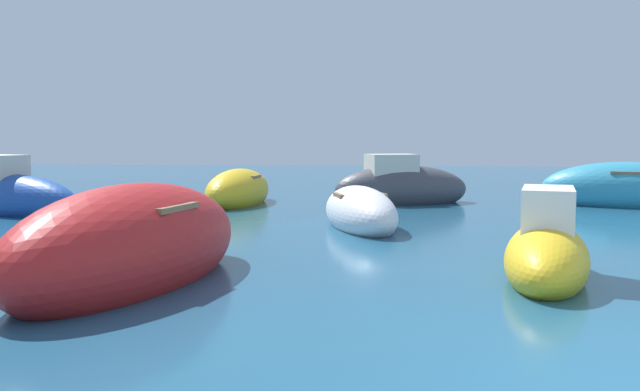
# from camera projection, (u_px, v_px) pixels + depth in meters

# --- Properties ---
(moored_boat_1) EXTENTS (2.94, 5.18, 1.77)m
(moored_boat_1) POSITION_uv_depth(u_px,v_px,m) (132.00, 247.00, 9.18)
(moored_boat_1) COLOR #B21E1E
(moored_boat_1) RESTS_ON ground
(moored_boat_3) EXTENTS (5.02, 3.13, 1.83)m
(moored_boat_3) POSITION_uv_depth(u_px,v_px,m) (7.00, 196.00, 17.42)
(moored_boat_3) COLOR #1E479E
(moored_boat_3) RESTS_ON ground
(moored_boat_4) EXTENTS (4.46, 2.91, 1.82)m
(moored_boat_4) POSITION_uv_depth(u_px,v_px,m) (401.00, 188.00, 20.01)
(moored_boat_4) COLOR #3F3F47
(moored_boat_4) RESTS_ON ground
(moored_boat_6) EXTENTS (2.35, 3.96, 1.19)m
(moored_boat_6) POSITION_uv_depth(u_px,v_px,m) (360.00, 213.00, 14.70)
(moored_boat_6) COLOR white
(moored_boat_6) RESTS_ON ground
(moored_boat_7) EXTENTS (5.11, 3.12, 1.65)m
(moored_boat_7) POSITION_uv_depth(u_px,v_px,m) (627.00, 190.00, 19.23)
(moored_boat_7) COLOR teal
(moored_boat_7) RESTS_ON ground
(moored_boat_8) EXTENTS (1.82, 3.24, 1.52)m
(moored_boat_8) POSITION_uv_depth(u_px,v_px,m) (547.00, 253.00, 9.37)
(moored_boat_8) COLOR gold
(moored_boat_8) RESTS_ON ground
(moored_boat_9) EXTENTS (1.85, 4.14, 1.36)m
(moored_boat_9) POSITION_uv_depth(u_px,v_px,m) (238.00, 191.00, 19.80)
(moored_boat_9) COLOR gold
(moored_boat_9) RESTS_ON ground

